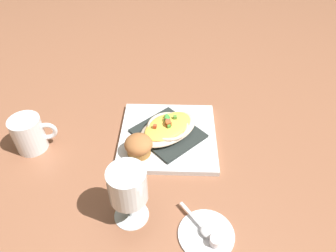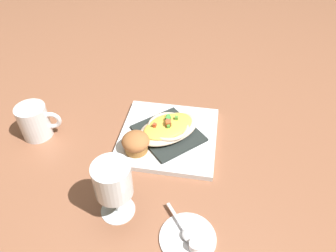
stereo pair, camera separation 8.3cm
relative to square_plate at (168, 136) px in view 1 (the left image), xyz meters
The scene contains 10 objects.
ground_plane 0.01m from the square_plate, ahead, with size 2.60×2.60×0.00m, color #935C41.
square_plate is the anchor object (origin of this frame).
folded_napkin 0.01m from the square_plate, ahead, with size 0.15×0.16×0.01m, color #262C2A.
gratin_dish 0.03m from the square_plate, 72.75° to the right, with size 0.20×0.19×0.04m.
muffin 0.11m from the square_plate, 35.53° to the left, with size 0.07×0.07×0.05m.
coffee_mug 0.36m from the square_plate, ahead, with size 0.11×0.08×0.09m.
stemmed_glass 0.27m from the square_plate, 64.02° to the left, with size 0.08×0.08×0.14m.
creamer_saucer 0.30m from the square_plate, 97.75° to the left, with size 0.12×0.12×0.01m, color white.
spoon 0.29m from the square_plate, 97.16° to the left, with size 0.06×0.10×0.01m.
creamer_cup_0 0.32m from the square_plate, 99.40° to the left, with size 0.02×0.02×0.02m, color white.
Camera 1 is at (0.08, 0.61, 0.61)m, focal length 33.86 mm.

